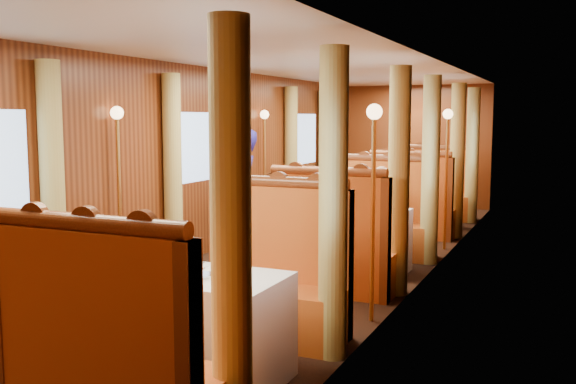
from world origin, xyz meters
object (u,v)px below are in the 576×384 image
Objects in this scene: banquette_near_fwd at (111,375)px; rose_vase_far at (429,172)px; rose_vase_mid at (365,195)px; steward at (242,195)px; banquette_mid_aft at (385,224)px; tea_tray at (188,274)px; teapot_left at (174,267)px; banquette_far_fwd at (411,210)px; teapot_back at (195,265)px; banquette_near_aft at (271,287)px; teapot_right at (196,271)px; table_far at (425,205)px; table_near at (208,328)px; passenger at (380,202)px; table_mid at (362,241)px; banquette_far_aft at (437,195)px; fruit_plate at (235,280)px; banquette_mid_fwd at (332,253)px.

rose_vase_far is (0.04, 8.04, 0.50)m from banquette_near_fwd.
steward is (-1.66, 0.05, -0.08)m from rose_vase_mid.
banquette_mid_aft is at bearing -90.91° from rose_vase_far.
banquette_near_fwd is at bearing 11.90° from steward.
tea_tray is 0.11m from teapot_left.
banquette_far_fwd is 9.48× the size of teapot_back.
banquette_near_aft reaches higher than teapot_right.
table_near is at bearing -90.00° from table_far.
rose_vase_mid is at bearing -87.29° from passenger.
banquette_far_aft reaches higher than table_mid.
fruit_plate is (0.27, -0.10, 0.39)m from table_near.
table_mid is at bearing -90.00° from banquette_far_aft.
banquette_near_fwd reaches higher than table_mid.
banquette_mid_aft is 2.57m from rose_vase_far.
rose_vase_far is at bearing -87.68° from banquette_far_aft.
teapot_right is 0.29m from fruit_plate.
rose_vase_mid reaches higher than teapot_back.
teapot_right is 0.17m from teapot_back.
table_far is (0.00, 5.99, -0.05)m from banquette_near_aft.
rose_vase_far is at bearing 89.35° from table_mid.
table_far is 7.07m from tea_tray.
banquette_far_fwd reaches higher than teapot_left.
teapot_left is (-0.19, -8.12, 0.39)m from banquette_far_aft.
banquette_far_fwd reaches higher than table_near.
fruit_plate is at bearing -86.46° from passenger.
table_mid is 3.09× the size of tea_tray.
tea_tray reaches higher than table_mid.
table_near is 6.90× the size of teapot_left.
table_mid is at bearing -90.00° from passenger.
teapot_back is (-0.11, 0.02, 0.43)m from table_near.
table_mid is at bearing 94.29° from fruit_plate.
fruit_plate is (0.27, -2.58, 0.35)m from banquette_mid_fwd.
tea_tray is 0.94× the size of rose_vase_mid.
fruit_plate is at bearing -5.60° from teapot_left.
steward reaches higher than rose_vase_far.
banquette_near_aft is 8.81× the size of teapot_left.
banquette_mid_fwd is 3.72× the size of rose_vase_mid.
teapot_back is 0.39× the size of rose_vase_far.
teapot_left reaches higher than fruit_plate.
steward reaches higher than banquette_mid_fwd.
teapot_left reaches higher than teapot_back.
banquette_far_fwd is (0.00, 4.97, 0.00)m from banquette_near_aft.
banquette_near_aft is (0.00, 2.03, 0.00)m from banquette_near_fwd.
teapot_back reaches higher than table_near.
table_far is 6.90× the size of teapot_left.
banquette_far_fwd reaches higher than table_mid.
teapot_right is 0.40× the size of rose_vase_mid.
banquette_mid_aft is 9.48× the size of teapot_back.
banquette_near_aft is 3.27m from passenger.
steward reaches higher than fruit_plate.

